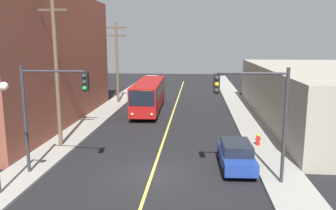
{
  "coord_description": "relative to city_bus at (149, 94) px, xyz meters",
  "views": [
    {
      "loc": [
        2.45,
        -18.0,
        7.43
      ],
      "look_at": [
        0.0,
        10.57,
        2.0
      ],
      "focal_mm": 36.17,
      "sensor_mm": 36.0,
      "label": 1
    }
  ],
  "objects": [
    {
      "name": "fire_hydrant",
      "position": [
        9.5,
        -12.07,
        -1.23
      ],
      "size": [
        0.44,
        0.26,
        0.84
      ],
      "color": "red",
      "rests_on": "sidewalk_right"
    },
    {
      "name": "utility_pole_near",
      "position": [
        -4.52,
        -13.12,
        4.26
      ],
      "size": [
        2.4,
        0.28,
        10.81
      ],
      "color": "brown",
      "rests_on": "sidewalk_left"
    },
    {
      "name": "city_bus",
      "position": [
        0.0,
        0.0,
        0.0
      ],
      "size": [
        2.91,
        12.22,
        3.2
      ],
      "color": "maroon",
      "rests_on": "ground"
    },
    {
      "name": "lane_stripe_center",
      "position": [
        2.65,
        -2.61,
        -1.81
      ],
      "size": [
        0.16,
        60.0,
        0.01
      ],
      "primitive_type": "cube",
      "color": "#D8CC4C",
      "rests_on": "ground"
    },
    {
      "name": "traffic_signal_left_corner",
      "position": [
        -2.76,
        -18.21,
        2.49
      ],
      "size": [
        3.75,
        0.48,
        6.0
      ],
      "color": "#2D2D33",
      "rests_on": "sidewalk_left"
    },
    {
      "name": "ground_plane",
      "position": [
        2.65,
        -17.61,
        -1.82
      ],
      "size": [
        120.0,
        120.0,
        0.0
      ],
      "primitive_type": "plane",
      "color": "black"
    },
    {
      "name": "traffic_signal_right_corner",
      "position": [
        8.06,
        -18.48,
        2.49
      ],
      "size": [
        3.75,
        0.48,
        6.0
      ],
      "color": "#2D2D33",
      "rests_on": "sidewalk_right"
    },
    {
      "name": "building_left_brick",
      "position": [
        -10.84,
        -6.23,
        4.05
      ],
      "size": [
        10.0,
        22.84,
        11.74
      ],
      "color": "brown",
      "rests_on": "ground"
    },
    {
      "name": "sidewalk_left",
      "position": [
        -4.6,
        -7.61,
        -1.74
      ],
      "size": [
        2.5,
        90.0,
        0.15
      ],
      "primitive_type": "cube",
      "color": "gray",
      "rests_on": "ground"
    },
    {
      "name": "building_right_warehouse",
      "position": [
        17.15,
        -3.52,
        0.71
      ],
      "size": [
        12.0,
        26.7,
        5.05
      ],
      "color": "gray",
      "rests_on": "ground"
    },
    {
      "name": "utility_pole_mid",
      "position": [
        -4.36,
        4.03,
        3.53
      ],
      "size": [
        2.4,
        0.28,
        9.42
      ],
      "color": "brown",
      "rests_on": "sidewalk_left"
    },
    {
      "name": "sidewalk_right",
      "position": [
        9.9,
        -7.61,
        -1.74
      ],
      "size": [
        2.5,
        90.0,
        0.15
      ],
      "primitive_type": "cube",
      "color": "gray",
      "rests_on": "ground"
    },
    {
      "name": "parked_car_blue",
      "position": [
        7.47,
        -16.36,
        -0.98
      ],
      "size": [
        1.95,
        4.46,
        1.62
      ],
      "color": "navy",
      "rests_on": "ground"
    }
  ]
}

